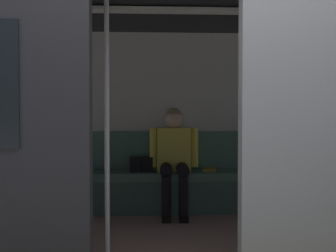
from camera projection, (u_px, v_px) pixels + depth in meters
train_car at (153, 75)px, 3.89m from camera, size 6.40×2.75×2.22m
bench_seat at (156, 181)px, 4.95m from camera, size 2.86×0.44×0.46m
person_seated at (174, 153)px, 4.90m from camera, size 0.55×0.68×1.19m
handbag at (141, 164)px, 4.98m from camera, size 0.26×0.15×0.17m
book at (209, 169)px, 5.07m from camera, size 0.18×0.24×0.03m
grab_pole_door at (107, 126)px, 3.11m from camera, size 0.04×0.04×2.08m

